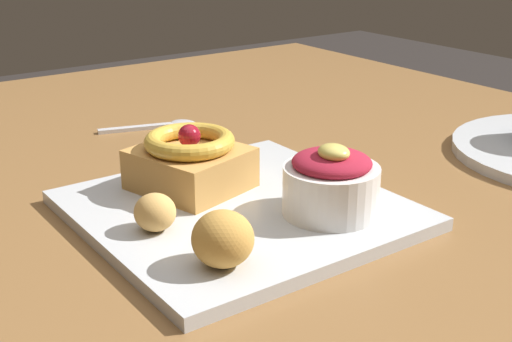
# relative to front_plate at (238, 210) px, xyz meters

# --- Properties ---
(dining_table) EXTENTS (1.25, 1.05, 0.73)m
(dining_table) POSITION_rel_front_plate_xyz_m (-0.05, 0.08, -0.10)
(dining_table) COLOR brown
(dining_table) RESTS_ON ground_plane
(front_plate) EXTENTS (0.27, 0.27, 0.01)m
(front_plate) POSITION_rel_front_plate_xyz_m (0.00, 0.00, 0.00)
(front_plate) COLOR silver
(front_plate) RESTS_ON dining_table
(cake_slice) EXTENTS (0.12, 0.11, 0.06)m
(cake_slice) POSITION_rel_front_plate_xyz_m (-0.06, -0.01, 0.03)
(cake_slice) COLOR #C68E47
(cake_slice) RESTS_ON front_plate
(berry_ramekin) EXTENTS (0.09, 0.09, 0.07)m
(berry_ramekin) POSITION_rel_front_plate_xyz_m (0.06, 0.06, 0.03)
(berry_ramekin) COLOR white
(berry_ramekin) RESTS_ON front_plate
(fritter_front) EXTENTS (0.04, 0.04, 0.03)m
(fritter_front) POSITION_rel_front_plate_xyz_m (0.00, -0.09, 0.02)
(fritter_front) COLOR tan
(fritter_front) RESTS_ON front_plate
(fritter_middle) EXTENTS (0.05, 0.05, 0.04)m
(fritter_middle) POSITION_rel_front_plate_xyz_m (0.09, -0.07, 0.03)
(fritter_middle) COLOR gold
(fritter_middle) RESTS_ON front_plate
(spoon) EXTENTS (0.06, 0.12, 0.00)m
(spoon) POSITION_rel_front_plate_xyz_m (-0.29, 0.08, -0.00)
(spoon) COLOR silver
(spoon) RESTS_ON dining_table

